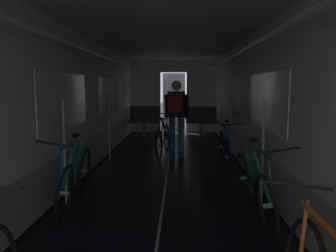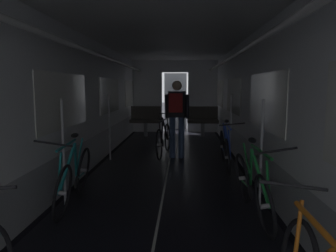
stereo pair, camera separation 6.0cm
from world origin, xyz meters
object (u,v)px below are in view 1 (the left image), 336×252
at_px(bench_seat_far_left, 144,118).
at_px(bench_seat_far_right, 201,118).
at_px(bicycle_teal, 75,177).
at_px(person_cyclist_aisle, 176,112).
at_px(bicycle_green, 254,186).
at_px(bicycle_blue, 225,149).
at_px(bicycle_black_in_aisle, 163,139).

distance_m(bench_seat_far_left, bench_seat_far_right, 1.80).
bearing_deg(bench_seat_far_right, bicycle_teal, -109.02).
xyz_separation_m(bicycle_teal, person_cyclist_aisle, (1.30, 2.84, 0.64)).
relative_size(bench_seat_far_right, bicycle_teal, 0.58).
bearing_deg(bench_seat_far_right, bicycle_green, -88.00).
xyz_separation_m(bench_seat_far_right, bicycle_teal, (-2.05, -5.95, -0.19)).
relative_size(bench_seat_far_right, bicycle_green, 0.58).
bearing_deg(bicycle_blue, person_cyclist_aisle, 137.32).
xyz_separation_m(bench_seat_far_right, bicycle_black_in_aisle, (-1.06, -2.85, -0.18)).
relative_size(bicycle_teal, bicycle_black_in_aisle, 1.01).
relative_size(bench_seat_far_left, person_cyclist_aisle, 0.58).
relative_size(bicycle_green, person_cyclist_aisle, 1.01).
bearing_deg(bicycle_black_in_aisle, bicycle_green, -69.47).
xyz_separation_m(bench_seat_far_left, bench_seat_far_right, (1.80, 0.00, 0.00)).
distance_m(bench_seat_far_left, bicycle_teal, 5.96).
xyz_separation_m(person_cyclist_aisle, bicycle_black_in_aisle, (-0.30, 0.27, -0.63)).
bearing_deg(bicycle_black_in_aisle, bicycle_teal, -107.79).
bearing_deg(bicycle_blue, bench_seat_far_left, 116.56).
xyz_separation_m(bicycle_blue, person_cyclist_aisle, (-0.94, 0.87, 0.63)).
bearing_deg(bicycle_black_in_aisle, person_cyclist_aisle, -41.22).
distance_m(bench_seat_far_left, bicycle_black_in_aisle, 2.95).
bearing_deg(bench_seat_far_left, bicycle_green, -72.11).
xyz_separation_m(bicycle_green, bicycle_blue, (-0.03, 2.27, 0.00)).
distance_m(bicycle_teal, bicycle_blue, 2.98).
distance_m(bench_seat_far_right, bicycle_teal, 6.30).
bearing_deg(bicycle_teal, bicycle_black_in_aisle, 72.21).
height_order(bicycle_teal, bicycle_blue, bicycle_teal).
bearing_deg(bicycle_green, bicycle_teal, 172.46).
relative_size(person_cyclist_aisle, bicycle_black_in_aisle, 1.00).
relative_size(bicycle_blue, person_cyclist_aisle, 1.00).
height_order(bench_seat_far_right, bicycle_blue, bench_seat_far_right).
relative_size(bicycle_teal, bicycle_blue, 1.00).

